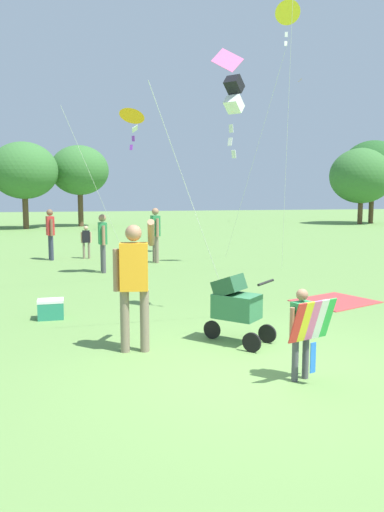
# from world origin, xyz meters

# --- Properties ---
(ground_plane) EXTENTS (120.00, 120.00, 0.00)m
(ground_plane) POSITION_xyz_m (0.00, 0.00, 0.00)
(ground_plane) COLOR #668E47
(treeline_distant) EXTENTS (41.84, 6.59, 6.31)m
(treeline_distant) POSITION_xyz_m (-1.73, 27.81, 3.86)
(treeline_distant) COLOR brown
(treeline_distant) RESTS_ON ground
(child_with_butterfly_kite) EXTENTS (0.62, 0.45, 1.10)m
(child_with_butterfly_kite) POSITION_xyz_m (0.35, -0.40, 0.66)
(child_with_butterfly_kite) COLOR #4C4C51
(child_with_butterfly_kite) RESTS_ON ground
(person_adult_flyer) EXTENTS (0.63, 0.54, 1.87)m
(person_adult_flyer) POSITION_xyz_m (-1.42, 1.18, 1.08)
(person_adult_flyer) COLOR #7F705B
(person_adult_flyer) RESTS_ON ground
(stroller) EXTENTS (0.95, 1.00, 1.03)m
(stroller) POSITION_xyz_m (0.07, 1.21, 0.61)
(stroller) COLOR black
(stroller) RESTS_ON ground
(kite_adult_black) EXTENTS (1.95, 1.71, 4.23)m
(kite_adult_black) POSITION_xyz_m (0.56, 2.81, 3.88)
(kite_adult_black) COLOR black
(kite_adult_black) RESTS_ON ground
(kite_orange_delta) EXTENTS (1.27, 3.62, 7.20)m
(kite_orange_delta) POSITION_xyz_m (3.16, 10.98, 6.50)
(kite_orange_delta) COLOR pink
(kite_orange_delta) RESTS_ON ground
(kite_green_novelty) EXTENTS (1.13, 2.20, 7.52)m
(kite_green_novelty) POSITION_xyz_m (3.83, 7.83, 7.14)
(kite_green_novelty) COLOR yellow
(kite_green_novelty) RESTS_ON ground
(kite_blue_high) EXTENTS (2.19, 2.58, 4.38)m
(kite_blue_high) POSITION_xyz_m (-0.63, 7.38, 4.15)
(kite_blue_high) COLOR #F4A319
(kite_blue_high) RESTS_ON ground
(distant_kites_cluster) EXTENTS (31.46, 10.58, 11.27)m
(distant_kites_cluster) POSITION_xyz_m (-5.44, 25.07, 10.52)
(distant_kites_cluster) COLOR white
(person_red_shirt) EXTENTS (0.30, 0.54, 1.70)m
(person_red_shirt) POSITION_xyz_m (-2.87, 11.62, 1.01)
(person_red_shirt) COLOR #33384C
(person_red_shirt) RESTS_ON ground
(person_sitting_far) EXTENTS (0.27, 0.57, 1.76)m
(person_sitting_far) POSITION_xyz_m (0.44, 10.14, 1.04)
(person_sitting_far) COLOR #7F705B
(person_sitting_far) RESTS_ON ground
(person_couple_left) EXTENTS (0.24, 0.53, 1.64)m
(person_couple_left) POSITION_xyz_m (-1.35, 8.47, 0.97)
(person_couple_left) COLOR #4C4C51
(person_couple_left) RESTS_ON ground
(person_back_turned) EXTENTS (0.36, 0.17, 1.13)m
(person_back_turned) POSITION_xyz_m (-1.70, 11.69, 0.66)
(person_back_turned) COLOR #7F705B
(person_back_turned) RESTS_ON ground
(picnic_blanket) EXTENTS (1.83, 1.70, 0.02)m
(picnic_blanket) POSITION_xyz_m (3.01, 3.40, 0.01)
(picnic_blanket) COLOR #CC3D3D
(picnic_blanket) RESTS_ON ground
(cooler_box) EXTENTS (0.45, 0.33, 0.35)m
(cooler_box) POSITION_xyz_m (-2.63, 3.37, 0.18)
(cooler_box) COLOR #288466
(cooler_box) RESTS_ON ground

